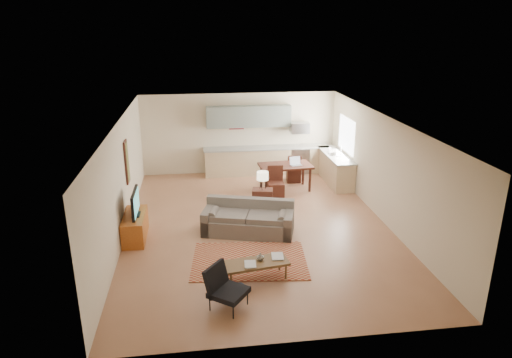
{
  "coord_description": "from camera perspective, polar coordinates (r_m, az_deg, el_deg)",
  "views": [
    {
      "loc": [
        -1.45,
        -10.47,
        4.88
      ],
      "look_at": [
        0.0,
        0.3,
        1.15
      ],
      "focal_mm": 32.0,
      "sensor_mm": 36.0,
      "label": 1
    }
  ],
  "objects": [
    {
      "name": "laptop",
      "position": [
        13.8,
        5.08,
        2.2
      ],
      "size": [
        0.38,
        0.31,
        0.25
      ],
      "primitive_type": null,
      "rotation": [
        0.0,
        0.0,
        0.19
      ],
      "color": "#A5A8AD",
      "rests_on": "dining_table"
    },
    {
      "name": "kitchen_range",
      "position": [
        15.69,
        5.36,
        2.46
      ],
      "size": [
        0.62,
        0.62,
        0.9
      ],
      "primitive_type": "cube",
      "color": "#A5A8AD",
      "rests_on": "ground"
    },
    {
      "name": "dining_chair_near",
      "position": [
        13.23,
        2.51,
        -0.5
      ],
      "size": [
        0.48,
        0.5,
        0.96
      ],
      "primitive_type": null,
      "rotation": [
        0.0,
        0.0,
        -0.05
      ],
      "color": "#391912",
      "rests_on": "floor"
    },
    {
      "name": "wall_art_left",
      "position": [
        11.98,
        -15.81,
        2.07
      ],
      "size": [
        0.06,
        0.42,
        1.1
      ],
      "primitive_type": null,
      "color": "olive",
      "rests_on": "room"
    },
    {
      "name": "sofa",
      "position": [
        11.09,
        -0.98,
        -4.9
      ],
      "size": [
        2.46,
        1.57,
        0.79
      ],
      "primitive_type": null,
      "rotation": [
        0.0,
        0.0,
        -0.28
      ],
      "color": "#60574E",
      "rests_on": "floor"
    },
    {
      "name": "book_b",
      "position": [
        9.37,
        1.96,
        -9.65
      ],
      "size": [
        0.3,
        0.37,
        0.02
      ],
      "primitive_type": "imported",
      "rotation": [
        0.0,
        0.0,
        -0.1
      ],
      "color": "navy",
      "rests_on": "coffee_table"
    },
    {
      "name": "coffee_table",
      "position": [
        9.29,
        0.02,
        -11.35
      ],
      "size": [
        1.36,
        0.72,
        0.39
      ],
      "primitive_type": null,
      "rotation": [
        0.0,
        0.0,
        0.16
      ],
      "color": "#52391D",
      "rests_on": "floor"
    },
    {
      "name": "console_table",
      "position": [
        12.38,
        0.81,
        -2.68
      ],
      "size": [
        0.6,
        0.46,
        0.64
      ],
      "primitive_type": null,
      "rotation": [
        0.0,
        0.0,
        -0.18
      ],
      "color": "#391912",
      "rests_on": "floor"
    },
    {
      "name": "dining_table",
      "position": [
        13.99,
        3.67,
        0.23
      ],
      "size": [
        1.64,
        1.02,
        0.8
      ],
      "primitive_type": null,
      "rotation": [
        0.0,
        0.0,
        0.08
      ],
      "color": "#391912",
      "rests_on": "floor"
    },
    {
      "name": "tv_credenza",
      "position": [
        11.25,
        -14.87,
        -5.77
      ],
      "size": [
        0.5,
        1.29,
        0.6
      ],
      "primitive_type": null,
      "color": "#974716",
      "rests_on": "floor"
    },
    {
      "name": "rug",
      "position": [
        10.02,
        -0.83,
        -10.15
      ],
      "size": [
        2.6,
        1.93,
        0.02
      ],
      "primitive_type": "cube",
      "rotation": [
        0.0,
        0.0,
        -0.1
      ],
      "color": "maroon",
      "rests_on": "floor"
    },
    {
      "name": "table_lamp",
      "position": [
        12.18,
        0.82,
        -0.17
      ],
      "size": [
        0.36,
        0.36,
        0.51
      ],
      "primitive_type": null,
      "rotation": [
        0.0,
        0.0,
        -0.18
      ],
      "color": "beige",
      "rests_on": "console_table"
    },
    {
      "name": "triptych",
      "position": [
        15.32,
        -2.47,
        7.15
      ],
      "size": [
        1.7,
        0.04,
        0.5
      ],
      "primitive_type": null,
      "color": "beige",
      "rests_on": "room"
    },
    {
      "name": "soap_bottle",
      "position": [
        15.0,
        9.21,
        3.77
      ],
      "size": [
        0.12,
        0.12,
        0.19
      ],
      "primitive_type": "imported",
      "rotation": [
        0.0,
        0.0,
        -0.18
      ],
      "color": "beige",
      "rests_on": "kitchen_counter_right"
    },
    {
      "name": "window_right",
      "position": [
        14.64,
        11.24,
        5.44
      ],
      "size": [
        0.02,
        1.4,
        1.05
      ],
      "primitive_type": "cube",
      "color": "white",
      "rests_on": "room"
    },
    {
      "name": "tv",
      "position": [
        11.01,
        -14.88,
        -2.93
      ],
      "size": [
        0.1,
        1.0,
        0.6
      ],
      "primitive_type": null,
      "color": "black",
      "rests_on": "tv_credenza"
    },
    {
      "name": "dining_chair_far",
      "position": [
        14.72,
        4.73,
        1.4
      ],
      "size": [
        0.47,
        0.49,
        0.92
      ],
      "primitive_type": null,
      "rotation": [
        0.0,
        0.0,
        3.06
      ],
      "color": "#391912",
      "rests_on": "floor"
    },
    {
      "name": "kitchen_counter_right",
      "position": [
        14.84,
        9.87,
        1.33
      ],
      "size": [
        0.64,
        2.26,
        0.92
      ],
      "primitive_type": null,
      "color": "tan",
      "rests_on": "ground"
    },
    {
      "name": "armchair",
      "position": [
        8.37,
        -3.44,
        -13.51
      ],
      "size": [
        0.96,
        0.96,
        0.79
      ],
      "primitive_type": null,
      "rotation": [
        0.0,
        0.0,
        0.92
      ],
      "color": "black",
      "rests_on": "floor"
    },
    {
      "name": "kitchen_counter_back",
      "position": [
        15.48,
        1.39,
        2.35
      ],
      "size": [
        4.26,
        0.64,
        0.92
      ],
      "primitive_type": null,
      "color": "tan",
      "rests_on": "ground"
    },
    {
      "name": "upper_cabinets",
      "position": [
        15.19,
        -0.91,
        7.82
      ],
      "size": [
        2.8,
        0.34,
        0.7
      ],
      "primitive_type": "cube",
      "color": "gray",
      "rests_on": "room"
    },
    {
      "name": "book_a",
      "position": [
        9.08,
        -1.46,
        -10.64
      ],
      "size": [
        0.27,
        0.33,
        0.03
      ],
      "primitive_type": "imported",
      "rotation": [
        0.0,
        0.0,
        -0.07
      ],
      "color": "maroon",
      "rests_on": "coffee_table"
    },
    {
      "name": "kitchen_microwave",
      "position": [
        15.43,
        5.47,
        6.4
      ],
      "size": [
        0.62,
        0.4,
        0.35
      ],
      "primitive_type": "cube",
      "color": "#A5A8AD",
      "rests_on": "room"
    },
    {
      "name": "room",
      "position": [
        11.14,
        0.21,
        0.48
      ],
      "size": [
        9.0,
        9.0,
        9.0
      ],
      "color": "#966143",
      "rests_on": "ground"
    },
    {
      "name": "vase",
      "position": [
        9.23,
        0.54,
        -9.66
      ],
      "size": [
        0.19,
        0.19,
        0.16
      ],
      "primitive_type": "imported",
      "rotation": [
        0.0,
        0.0,
        0.12
      ],
      "color": "black",
      "rests_on": "coffee_table"
    }
  ]
}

